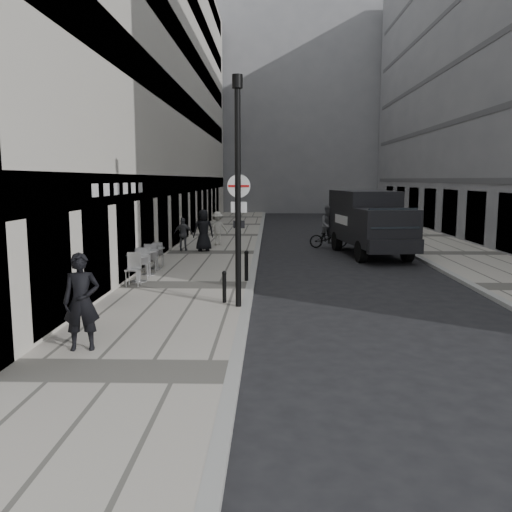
{
  "coord_description": "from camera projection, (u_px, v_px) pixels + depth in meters",
  "views": [
    {
      "loc": [
        0.63,
        -6.21,
        3.39
      ],
      "look_at": [
        0.25,
        7.79,
        1.4
      ],
      "focal_mm": 38.0,
      "sensor_mm": 36.0,
      "label": 1
    }
  ],
  "objects": [
    {
      "name": "ground",
      "position": [
        219.0,
        458.0,
        6.64
      ],
      "size": [
        120.0,
        120.0,
        0.0
      ],
      "primitive_type": "plane",
      "color": "black",
      "rests_on": "ground"
    },
    {
      "name": "pedestrian_c",
      "position": [
        203.0,
        230.0,
        24.78
      ],
      "size": [
        1.07,
        0.85,
        1.91
      ],
      "primitive_type": "imported",
      "rotation": [
        0.0,
        0.0,
        3.44
      ],
      "color": "black",
      "rests_on": "sidewalk"
    },
    {
      "name": "cyclist",
      "position": [
        329.0,
        231.0,
        26.93
      ],
      "size": [
        2.04,
        1.05,
        2.1
      ],
      "rotation": [
        0.0,
        0.0,
        0.2
      ],
      "color": "black",
      "rests_on": "ground"
    },
    {
      "name": "far_sidewalk",
      "position": [
        457.0,
        254.0,
        24.2
      ],
      "size": [
        4.0,
        60.0,
        0.12
      ],
      "primitive_type": "cube",
      "color": "#9C988D",
      "rests_on": "ground"
    },
    {
      "name": "walking_man",
      "position": [
        82.0,
        302.0,
        10.36
      ],
      "size": [
        0.76,
        0.57,
        1.89
      ],
      "primitive_type": "imported",
      "rotation": [
        0.0,
        0.0,
        0.19
      ],
      "color": "black",
      "rests_on": "sidewalk"
    },
    {
      "name": "panel_van",
      "position": [
        369.0,
        219.0,
        24.18
      ],
      "size": [
        3.07,
        6.34,
        2.87
      ],
      "rotation": [
        0.0,
        0.0,
        0.14
      ],
      "color": "black",
      "rests_on": "ground"
    },
    {
      "name": "sign_post",
      "position": [
        239.0,
        219.0,
        14.12
      ],
      "size": [
        0.6,
        0.13,
        3.49
      ],
      "rotation": [
        0.0,
        0.0,
        -0.12
      ],
      "color": "black",
      "rests_on": "sidewalk"
    },
    {
      "name": "cafe_table_near",
      "position": [
        147.0,
        260.0,
        18.57
      ],
      "size": [
        0.78,
        1.77,
        1.01
      ],
      "color": "silver",
      "rests_on": "sidewalk"
    },
    {
      "name": "pedestrian_b",
      "position": [
        217.0,
        228.0,
        26.95
      ],
      "size": [
        1.17,
        0.79,
        1.67
      ],
      "primitive_type": "imported",
      "rotation": [
        0.0,
        0.0,
        3.3
      ],
      "color": "#B8B5AA",
      "rests_on": "sidewalk"
    },
    {
      "name": "bollard_near",
      "position": [
        224.0,
        288.0,
        14.44
      ],
      "size": [
        0.11,
        0.11,
        0.8
      ],
      "primitive_type": "cylinder",
      "color": "black",
      "rests_on": "sidewalk"
    },
    {
      "name": "cafe_table_far",
      "position": [
        155.0,
        256.0,
        19.83
      ],
      "size": [
        0.72,
        1.62,
        0.92
      ],
      "color": "#B8B8BA",
      "rests_on": "sidewalk"
    },
    {
      "name": "lamppost",
      "position": [
        238.0,
        181.0,
        13.6
      ],
      "size": [
        0.26,
        0.26,
        5.81
      ],
      "color": "black",
      "rests_on": "sidewalk"
    },
    {
      "name": "bollard_far",
      "position": [
        246.0,
        267.0,
        17.52
      ],
      "size": [
        0.12,
        0.12,
        0.92
      ],
      "primitive_type": "cylinder",
      "color": "black",
      "rests_on": "sidewalk"
    },
    {
      "name": "building_left",
      "position": [
        151.0,
        76.0,
        29.77
      ],
      "size": [
        4.0,
        45.0,
        18.0
      ],
      "primitive_type": "cube",
      "color": "beige",
      "rests_on": "ground"
    },
    {
      "name": "building_far",
      "position": [
        279.0,
        110.0,
        60.47
      ],
      "size": [
        24.0,
        16.0,
        22.0
      ],
      "primitive_type": "cube",
      "color": "gray",
      "rests_on": "ground"
    },
    {
      "name": "pedestrian_a",
      "position": [
        183.0,
        234.0,
        24.85
      ],
      "size": [
        0.9,
        0.38,
        1.53
      ],
      "primitive_type": "imported",
      "rotation": [
        0.0,
        0.0,
        3.13
      ],
      "color": "#4D4D51",
      "rests_on": "sidewalk"
    },
    {
      "name": "cafe_table_mid",
      "position": [
        138.0,
        266.0,
        17.32
      ],
      "size": [
        0.79,
        1.78,
        1.02
      ],
      "color": "silver",
      "rests_on": "sidewalk"
    },
    {
      "name": "sidewalk",
      "position": [
        212.0,
        253.0,
        24.49
      ],
      "size": [
        4.0,
        60.0,
        0.12
      ],
      "primitive_type": "cube",
      "color": "#9C988D",
      "rests_on": "ground"
    }
  ]
}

